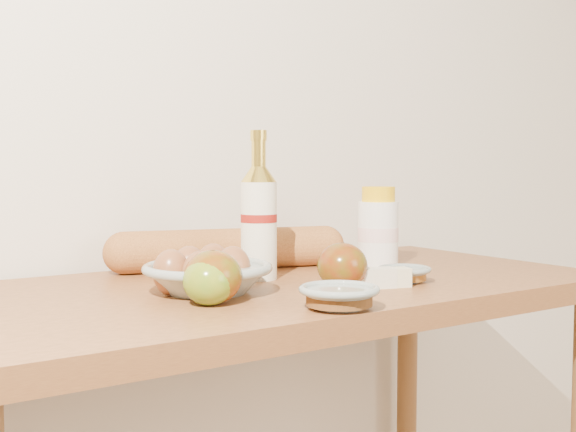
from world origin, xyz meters
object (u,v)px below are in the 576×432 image
object	(u,v)px
bourbon_bottle	(259,219)
egg_bowl	(206,274)
table	(279,350)
cream_bottle	(378,230)
baguette	(229,249)

from	to	relation	value
bourbon_bottle	egg_bowl	bearing A→B (deg)	-173.84
egg_bowl	table	bearing A→B (deg)	9.39
table	cream_bottle	bearing A→B (deg)	10.95
baguette	egg_bowl	bearing A→B (deg)	-112.35
bourbon_bottle	cream_bottle	world-z (taller)	bourbon_bottle
bourbon_bottle	egg_bowl	distance (m)	0.18
table	baguette	xyz separation A→B (m)	(0.00, 0.19, 0.16)
bourbon_bottle	cream_bottle	bearing A→B (deg)	-18.71
egg_bowl	baguette	bearing A→B (deg)	52.69
egg_bowl	cream_bottle	bearing A→B (deg)	10.39
bourbon_bottle	baguette	bearing A→B (deg)	63.44
table	cream_bottle	xyz separation A→B (m)	(0.28, 0.05, 0.20)
table	egg_bowl	bearing A→B (deg)	-170.61
cream_bottle	egg_bowl	xyz separation A→B (m)	(-0.44, -0.08, -0.05)
table	bourbon_bottle	xyz separation A→B (m)	(-0.01, 0.05, 0.23)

